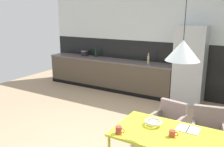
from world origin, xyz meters
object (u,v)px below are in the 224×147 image
Objects in this scene: refrigerator_column at (190,65)px; open_book at (188,129)px; pendant_lamp_over_table_near at (183,50)px; armchair_facing_counter at (208,127)px; dining_table at (176,139)px; mug_glass_clear at (172,133)px; mug_white_ceramic at (119,130)px; bottle_spice_small at (96,53)px; armchair_corner_seat at (170,118)px; fruit_bowl at (153,122)px; cooking_pot at (84,53)px; bottle_vinegar_dark at (148,59)px.

refrigerator_column reaches higher than open_book.
armchair_facing_counter is at bearing 75.01° from pendant_lamp_over_table_near.
dining_table is at bearing 62.78° from armchair_facing_counter.
mug_glass_clear is 0.66m from mug_white_ceramic.
bottle_spice_small reaches higher than mug_glass_clear.
bottle_spice_small is at bearing 127.92° from mug_white_ceramic.
armchair_facing_counter is at bearing -69.95° from refrigerator_column.
bottle_spice_small reaches higher than armchair_corner_seat.
refrigerator_column is at bearing 88.94° from mug_white_ceramic.
armchair_facing_counter reaches higher than dining_table.
fruit_bowl is 0.53m from mug_white_ceramic.
cooking_pot reaches higher than dining_table.
armchair_facing_counter is 2.82× the size of open_book.
pendant_lamp_over_table_near is (0.00, 0.00, 1.11)m from dining_table.
pendant_lamp_over_table_near reaches higher than armchair_facing_counter.
fruit_bowl is (-0.35, 0.12, 0.09)m from dining_table.
dining_table is 3.59m from bottle_vinegar_dark.
refrigerator_column is at bearing -82.18° from armchair_facing_counter.
fruit_bowl is at bearing 161.62° from pendant_lamp_over_table_near.
fruit_bowl is at bearing -66.64° from bottle_vinegar_dark.
open_book is (-0.16, -0.69, 0.23)m from armchair_facing_counter.
armchair_facing_counter is at bearing 54.34° from mug_white_ceramic.
open_book is at bearing 14.65° from fruit_bowl.
bottle_spice_small is at bearing 136.39° from pendant_lamp_over_table_near.
mug_glass_clear is (0.31, -0.17, -0.01)m from fruit_bowl.
bottle_spice_small is (-1.81, 0.16, -0.01)m from bottle_vinegar_dark.
pendant_lamp_over_table_near is (-0.09, -0.23, 1.06)m from open_book.
cooking_pot is 0.73× the size of bottle_spice_small.
pendant_lamp_over_table_near is (0.58, -3.19, 0.82)m from refrigerator_column.
open_book is 0.92m from mug_white_ceramic.
fruit_bowl is at bearing 100.01° from armchair_corner_seat.
cooking_pot is (-3.33, 0.11, 0.00)m from refrigerator_column.
dining_table is at bearing -62.18° from bottle_vinegar_dark.
cooking_pot reaches higher than armchair_corner_seat.
mug_white_ceramic is at bearing -155.80° from mug_glass_clear.
cooking_pot is at bearing 139.14° from mug_glass_clear.
bottle_spice_small is at bearing 175.00° from bottle_vinegar_dark.
bottle_spice_small is at bearing 3.05° from cooking_pot.
armchair_corner_seat is at bearing -84.43° from refrigerator_column.
armchair_facing_counter is at bearing -49.49° from bottle_vinegar_dark.
bottle_vinegar_dark reaches higher than dining_table.
pendant_lamp_over_table_near is (0.35, -0.12, 1.02)m from fruit_bowl.
fruit_bowl is at bearing 40.99° from armchair_facing_counter.
mug_white_ceramic is at bearing -91.06° from refrigerator_column.
mug_glass_clear is 1.03m from pendant_lamp_over_table_near.
armchair_corner_seat is 2.71× the size of bottle_spice_small.
dining_table is 5.61× the size of open_book.
bottle_spice_small is at bearing 135.60° from mug_glass_clear.
open_book is at bearing 37.25° from mug_white_ceramic.
armchair_corner_seat is at bearing 90.44° from fruit_bowl.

